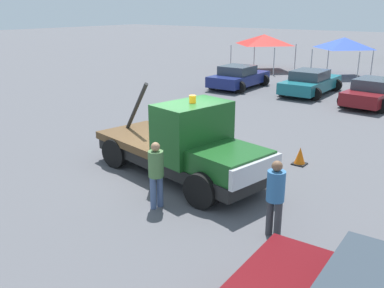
# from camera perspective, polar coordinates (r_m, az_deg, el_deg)

# --- Properties ---
(ground_plane) EXTENTS (160.00, 160.00, 0.00)m
(ground_plane) POSITION_cam_1_polar(r_m,az_deg,el_deg) (12.34, -1.86, -4.22)
(ground_plane) COLOR #545459
(tow_truck) EXTENTS (5.91, 2.88, 2.51)m
(tow_truck) POSITION_cam_1_polar(r_m,az_deg,el_deg) (11.77, -0.79, -0.43)
(tow_truck) COLOR black
(tow_truck) RESTS_ON ground
(person_near_truck) EXTENTS (0.38, 0.38, 1.69)m
(person_near_truck) POSITION_cam_1_polar(r_m,az_deg,el_deg) (8.99, 11.06, -6.50)
(person_near_truck) COLOR #38383D
(person_near_truck) RESTS_ON ground
(person_at_hood) EXTENTS (0.37, 0.37, 1.65)m
(person_at_hood) POSITION_cam_1_polar(r_m,az_deg,el_deg) (10.12, -4.81, -3.54)
(person_at_hood) COLOR #475B84
(person_at_hood) RESTS_ON ground
(parked_car_navy) EXTENTS (2.58, 4.41, 1.34)m
(parked_car_navy) POSITION_cam_1_polar(r_m,az_deg,el_deg) (25.84, 6.23, 8.86)
(parked_car_navy) COLOR navy
(parked_car_navy) RESTS_ON ground
(parked_car_teal) EXTENTS (2.50, 4.82, 1.34)m
(parked_car_teal) POSITION_cam_1_polar(r_m,az_deg,el_deg) (24.74, 15.51, 7.93)
(parked_car_teal) COLOR #196670
(parked_car_teal) RESTS_ON ground
(parked_car_maroon) EXTENTS (2.56, 4.68, 1.34)m
(parked_car_maroon) POSITION_cam_1_polar(r_m,az_deg,el_deg) (22.84, 23.13, 6.37)
(parked_car_maroon) COLOR maroon
(parked_car_maroon) RESTS_ON ground
(canopy_tent_red) EXTENTS (3.65, 3.65, 2.67)m
(canopy_tent_red) POSITION_cam_1_polar(r_m,az_deg,el_deg) (33.43, 9.61, 13.58)
(canopy_tent_red) COLOR #9E9EA3
(canopy_tent_red) RESTS_ON ground
(canopy_tent_blue) EXTENTS (3.22, 3.22, 2.65)m
(canopy_tent_blue) POSITION_cam_1_polar(r_m,az_deg,el_deg) (31.67, 19.62, 12.57)
(canopy_tent_blue) COLOR #9E9EA3
(canopy_tent_blue) RESTS_ON ground
(traffic_cone) EXTENTS (0.40, 0.40, 0.55)m
(traffic_cone) POSITION_cam_1_polar(r_m,az_deg,el_deg) (13.50, 14.19, -1.64)
(traffic_cone) COLOR black
(traffic_cone) RESTS_ON ground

